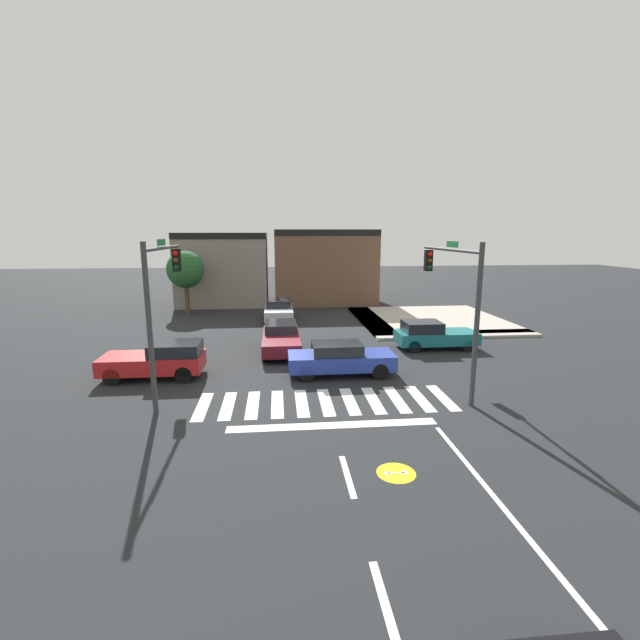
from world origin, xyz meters
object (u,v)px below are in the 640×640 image
Objects in this scene: traffic_signal_southwest at (162,287)px; car_blue at (340,358)px; traffic_signal_southeast at (453,285)px; car_maroon at (281,338)px; roadside_tree at (186,270)px; car_red at (158,360)px; car_teal at (433,335)px; car_silver at (279,310)px.

car_blue is at bearing -78.01° from traffic_signal_southwest.
car_maroon is (-6.73, 5.78, -3.37)m from traffic_signal_southeast.
car_blue is 0.96× the size of roadside_tree.
roadside_tree is (-6.95, 11.27, 2.65)m from car_maroon.
car_red is 0.87× the size of roadside_tree.
car_teal is at bearing -37.44° from roadside_tree.
car_teal is at bearing -66.59° from traffic_signal_southwest.
roadside_tree is at bearing -58.49° from car_blue.
traffic_signal_southeast is 1.21× the size of car_maroon.
traffic_signal_southwest is at bearing -156.59° from car_teal.
car_maroon is 1.13× the size of car_teal.
roadside_tree is (-13.68, 17.06, -0.72)m from traffic_signal_southeast.
traffic_signal_southwest reaches higher than car_red.
car_maroon is 1.04× the size of car_blue.
car_silver is 8.00m from roadside_tree.
traffic_signal_southeast is 21.87m from roadside_tree.
car_red is at bearing -165.25° from car_teal.
roadside_tree reaches higher than car_blue.
car_teal is 0.92× the size of car_blue.
car_silver is 0.97× the size of car_teal.
car_maroon is at bearing 49.32° from traffic_signal_southeast.
car_blue is at bearing 69.01° from traffic_signal_southeast.
traffic_signal_southeast is 6.62m from car_teal.
car_maroon is 13.51m from roadside_tree.
traffic_signal_southwest is 14.80m from car_silver.
traffic_signal_southeast is (11.13, -0.15, -0.03)m from traffic_signal_southwest.
roadside_tree is at bearing 38.73° from traffic_signal_southeast.
car_red is at bearing -83.61° from roadside_tree.
car_teal is 19.11m from roadside_tree.
car_teal is (8.08, -0.23, 0.02)m from car_maroon.
traffic_signal_southwest is 1.39× the size of car_teal.
traffic_signal_southwest is 1.01× the size of traffic_signal_southeast.
traffic_signal_southwest reaches higher than traffic_signal_southeast.
traffic_signal_southeast is 5.62m from car_blue.
car_red is at bearing 24.60° from traffic_signal_southwest.
car_red reaches higher than car_maroon.
car_blue is (7.78, -0.42, -0.04)m from car_red.
car_red is at bearing -54.58° from car_maroon.
traffic_signal_southwest reaches higher than car_teal.
car_maroon is 1.14× the size of car_red.
traffic_signal_southeast reaches higher than car_maroon.
car_red is at bearing -23.62° from car_silver.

